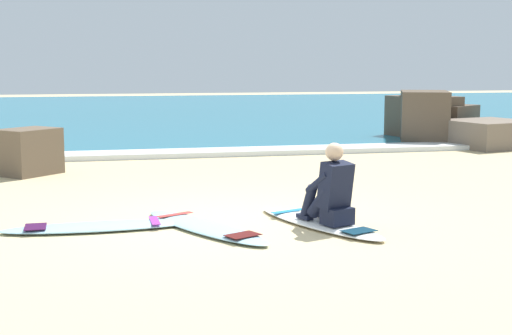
{
  "coord_description": "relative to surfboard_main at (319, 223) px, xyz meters",
  "views": [
    {
      "loc": [
        -1.56,
        -8.45,
        1.91
      ],
      "look_at": [
        0.5,
        0.74,
        0.55
      ],
      "focal_mm": 50.12,
      "sensor_mm": 36.0,
      "label": 1
    }
  ],
  "objects": [
    {
      "name": "surfboard_spare_near",
      "position": [
        -2.56,
        0.37,
        -0.0
      ],
      "size": [
        2.28,
        0.58,
        0.08
      ],
      "color": "#9ED1E5",
      "rests_on": "ground"
    },
    {
      "name": "sea",
      "position": [
        -1.01,
        20.66,
        0.01
      ],
      "size": [
        80.0,
        28.0,
        0.1
      ],
      "primitive_type": "cube",
      "color": "teal",
      "rests_on": "ground"
    },
    {
      "name": "surfboard_main",
      "position": [
        0.0,
        0.0,
        0.0
      ],
      "size": [
        1.29,
        2.22,
        0.08
      ],
      "color": "white",
      "rests_on": "ground"
    },
    {
      "name": "shoreline_rock",
      "position": [
        -3.73,
        4.97,
        0.37
      ],
      "size": [
        1.2,
        1.2,
        0.81
      ],
      "primitive_type": "cube",
      "rotation": [
        0.0,
        0.0,
        2.36
      ],
      "color": "brown",
      "rests_on": "ground"
    },
    {
      "name": "ground_plane",
      "position": [
        -1.01,
        0.47,
        -0.04
      ],
      "size": [
        80.0,
        80.0,
        0.0
      ],
      "primitive_type": "plane",
      "color": "#CCB584"
    },
    {
      "name": "surfer_seated",
      "position": [
        0.08,
        -0.19,
        0.4
      ],
      "size": [
        0.56,
        0.77,
        0.95
      ],
      "color": "black",
      "rests_on": "surfboard_main"
    },
    {
      "name": "surfboard_spare_far",
      "position": [
        -1.37,
        0.1,
        -0.0
      ],
      "size": [
        1.48,
        2.29,
        0.08
      ],
      "color": "#9ED1E5",
      "rests_on": "ground"
    },
    {
      "name": "rock_outcrop_distant",
      "position": [
        5.78,
        8.17,
        0.48
      ],
      "size": [
        2.98,
        3.72,
        1.27
      ],
      "color": "#756656",
      "rests_on": "ground"
    },
    {
      "name": "breaking_foam",
      "position": [
        -1.01,
        6.96,
        0.02
      ],
      "size": [
        80.0,
        0.9,
        0.11
      ],
      "primitive_type": "cube",
      "color": "white",
      "rests_on": "ground"
    }
  ]
}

